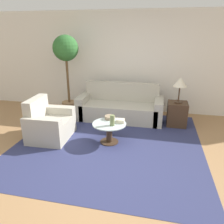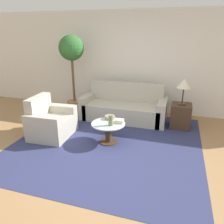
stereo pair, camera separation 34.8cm
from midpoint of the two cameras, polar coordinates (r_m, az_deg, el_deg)
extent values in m
plane|color=#9E754C|center=(3.80, -0.86, -12.72)|extent=(14.00, 14.00, 0.00)
cube|color=white|center=(5.93, 7.52, 12.59)|extent=(10.00, 0.06, 2.60)
cube|color=navy|center=(4.39, 1.32, -7.82)|extent=(3.55, 3.50, 0.01)
cube|color=#B2AD9E|center=(5.42, 4.78, 0.04)|extent=(1.87, 0.81, 0.41)
cube|color=#B2AD9E|center=(5.65, 5.55, 3.31)|extent=(1.87, 0.18, 0.87)
cube|color=#B2AD9E|center=(5.66, -4.48, 1.76)|extent=(0.20, 0.81, 0.57)
cube|color=#B2AD9E|center=(5.29, 14.72, -0.18)|extent=(0.20, 0.81, 0.57)
cube|color=#B2AD9E|center=(4.70, -13.18, -3.70)|extent=(0.77, 0.73, 0.41)
cube|color=#B2AD9E|center=(4.76, -16.41, -0.92)|extent=(0.21, 0.71, 0.84)
cube|color=#B2AD9E|center=(4.39, -15.38, -4.51)|extent=(0.75, 0.23, 0.57)
cube|color=#B2AD9E|center=(4.96, -11.38, -1.29)|extent=(0.75, 0.23, 0.57)
cylinder|color=#422D1E|center=(4.39, 1.32, -7.75)|extent=(0.36, 0.36, 0.02)
cylinder|color=#422D1E|center=(4.30, 1.34, -5.59)|extent=(0.12, 0.12, 0.39)
cylinder|color=#B2C6C6|center=(4.22, 1.36, -3.11)|extent=(0.66, 0.66, 0.02)
cube|color=#422D1E|center=(5.24, 19.30, -1.00)|extent=(0.44, 0.44, 0.55)
cylinder|color=#422D1E|center=(5.14, 19.66, 1.99)|extent=(0.18, 0.18, 0.02)
cylinder|color=#422D1E|center=(5.09, 19.91, 4.00)|extent=(0.03, 0.03, 0.35)
cone|color=beige|center=(5.03, 20.28, 7.02)|extent=(0.30, 0.30, 0.20)
cylinder|color=#93704C|center=(6.00, -8.04, 1.46)|extent=(0.40, 0.40, 0.32)
cylinder|color=brown|center=(5.81, -8.40, 8.59)|extent=(0.06, 0.06, 1.20)
sphere|color=#2D662D|center=(5.71, -8.81, 16.24)|extent=(0.63, 0.63, 0.63)
cylinder|color=#6B7A4C|center=(4.08, 2.10, -2.24)|extent=(0.09, 0.09, 0.20)
cylinder|color=gray|center=(4.42, 1.69, -1.42)|extent=(0.21, 0.21, 0.06)
cube|color=beige|center=(4.24, 4.28, -2.41)|extent=(0.17, 0.14, 0.07)
camera|label=1|loc=(0.17, -87.73, 0.83)|focal=35.00mm
camera|label=2|loc=(0.17, 92.27, -0.83)|focal=35.00mm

